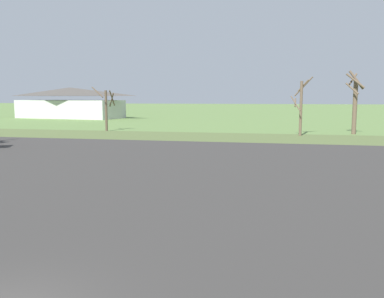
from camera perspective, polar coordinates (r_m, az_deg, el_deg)
asphalt_apron at (r=23.79m, az=-3.55°, el=-5.29°), size 98.94×48.28×0.05m
grass_verge_strip at (r=53.10m, az=5.42°, el=1.61°), size 158.94×12.00×0.06m
bare_tree_far_left at (r=63.78m, az=-11.71°, el=5.65°), size 3.41×3.43×6.66m
bare_tree_left_of_center at (r=56.48m, az=14.74°, el=5.87°), size 2.90×2.91×7.84m
bare_tree_center at (r=61.39m, az=21.49°, el=6.08°), size 2.48×2.65×8.74m
visitor_building at (r=106.18m, az=-16.43°, el=6.07°), size 27.80×14.69×7.45m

